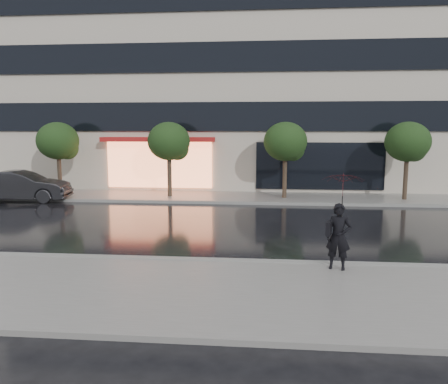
# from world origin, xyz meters

# --- Properties ---
(ground) EXTENTS (120.00, 120.00, 0.00)m
(ground) POSITION_xyz_m (0.00, 0.00, 0.00)
(ground) COLOR black
(ground) RESTS_ON ground
(sidewalk_near) EXTENTS (60.00, 4.50, 0.12)m
(sidewalk_near) POSITION_xyz_m (0.00, -3.25, 0.06)
(sidewalk_near) COLOR slate
(sidewalk_near) RESTS_ON ground
(sidewalk_far) EXTENTS (60.00, 3.50, 0.12)m
(sidewalk_far) POSITION_xyz_m (0.00, 10.25, 0.06)
(sidewalk_far) COLOR slate
(sidewalk_far) RESTS_ON ground
(curb_near) EXTENTS (60.00, 0.25, 0.14)m
(curb_near) POSITION_xyz_m (0.00, -1.00, 0.07)
(curb_near) COLOR gray
(curb_near) RESTS_ON ground
(curb_far) EXTENTS (60.00, 0.25, 0.14)m
(curb_far) POSITION_xyz_m (0.00, 8.50, 0.07)
(curb_far) COLOR gray
(curb_far) RESTS_ON ground
(office_building) EXTENTS (30.00, 12.76, 18.00)m
(office_building) POSITION_xyz_m (-0.00, 17.97, 9.00)
(office_building) COLOR #C0B3A2
(office_building) RESTS_ON ground
(tree_far_west) EXTENTS (2.20, 2.20, 3.99)m
(tree_far_west) POSITION_xyz_m (-8.94, 10.03, 2.92)
(tree_far_west) COLOR #33261C
(tree_far_west) RESTS_ON ground
(tree_mid_west) EXTENTS (2.20, 2.20, 3.99)m
(tree_mid_west) POSITION_xyz_m (-2.94, 10.03, 2.92)
(tree_mid_west) COLOR #33261C
(tree_mid_west) RESTS_ON ground
(tree_mid_east) EXTENTS (2.20, 2.20, 3.99)m
(tree_mid_east) POSITION_xyz_m (3.06, 10.03, 2.92)
(tree_mid_east) COLOR #33261C
(tree_mid_east) RESTS_ON ground
(tree_far_east) EXTENTS (2.20, 2.20, 3.99)m
(tree_far_east) POSITION_xyz_m (9.06, 10.03, 2.92)
(tree_far_east) COLOR #33261C
(tree_far_east) RESTS_ON ground
(parked_car) EXTENTS (4.86, 2.24, 1.55)m
(parked_car) POSITION_xyz_m (-10.21, 8.30, 0.77)
(parked_car) COLOR black
(parked_car) RESTS_ON ground
(pedestrian_with_umbrella) EXTENTS (1.27, 1.28, 2.46)m
(pedestrian_with_umbrella) POSITION_xyz_m (3.86, -1.51, 1.77)
(pedestrian_with_umbrella) COLOR black
(pedestrian_with_umbrella) RESTS_ON sidewalk_near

